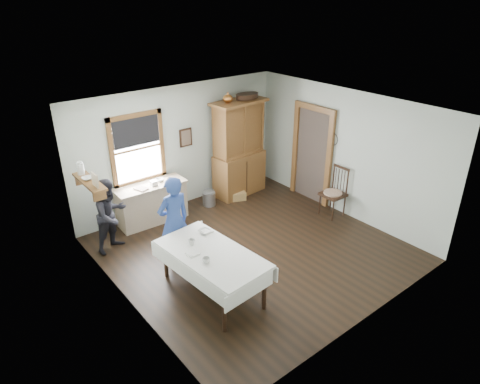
# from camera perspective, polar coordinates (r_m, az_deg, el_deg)

# --- Properties ---
(room) EXTENTS (5.01, 5.01, 2.70)m
(room) POSITION_cam_1_polar(r_m,az_deg,el_deg) (7.57, 1.86, 0.98)
(room) COLOR black
(room) RESTS_ON ground
(window) EXTENTS (1.18, 0.07, 1.48)m
(window) POSITION_cam_1_polar(r_m,az_deg,el_deg) (8.90, -13.56, 6.12)
(window) COLOR white
(window) RESTS_ON room
(doorway) EXTENTS (0.09, 1.14, 2.22)m
(doorway) POSITION_cam_1_polar(r_m,az_deg,el_deg) (9.81, 9.61, 5.36)
(doorway) COLOR #463A32
(doorway) RESTS_ON room
(wall_shelf) EXTENTS (0.24, 1.00, 0.44)m
(wall_shelf) POSITION_cam_1_polar(r_m,az_deg,el_deg) (7.65, -19.58, 1.55)
(wall_shelf) COLOR brown
(wall_shelf) RESTS_ON room
(framed_picture) EXTENTS (0.30, 0.04, 0.40)m
(framed_picture) POSITION_cam_1_polar(r_m,az_deg,el_deg) (9.44, -7.22, 7.20)
(framed_picture) COLOR #301E11
(framed_picture) RESTS_ON room
(rug_beater) EXTENTS (0.01, 0.27, 0.27)m
(rug_beater) POSITION_cam_1_polar(r_m,az_deg,el_deg) (9.29, 12.35, 7.61)
(rug_beater) COLOR black
(rug_beater) RESTS_ON room
(work_counter) EXTENTS (1.49, 0.61, 0.85)m
(work_counter) POSITION_cam_1_polar(r_m,az_deg,el_deg) (9.14, -11.69, -1.45)
(work_counter) COLOR tan
(work_counter) RESTS_ON room
(china_hutch) EXTENTS (1.37, 0.73, 2.25)m
(china_hutch) POSITION_cam_1_polar(r_m,az_deg,el_deg) (9.95, -0.10, 5.80)
(china_hutch) COLOR brown
(china_hutch) RESTS_ON room
(dining_table) EXTENTS (1.15, 1.97, 0.76)m
(dining_table) POSITION_cam_1_polar(r_m,az_deg,el_deg) (6.98, -3.72, -10.66)
(dining_table) COLOR white
(dining_table) RESTS_ON room
(spindle_chair) EXTENTS (0.52, 0.52, 1.10)m
(spindle_chair) POSITION_cam_1_polar(r_m,az_deg,el_deg) (9.34, 12.33, -0.02)
(spindle_chair) COLOR #301E11
(spindle_chair) RESTS_ON room
(pail) EXTENTS (0.31, 0.31, 0.31)m
(pail) POSITION_cam_1_polar(r_m,az_deg,el_deg) (9.76, -4.14, -0.89)
(pail) COLOR #999CA1
(pail) RESTS_ON room
(wicker_basket) EXTENTS (0.39, 0.34, 0.19)m
(wicker_basket) POSITION_cam_1_polar(r_m,az_deg,el_deg) (10.00, -0.20, -0.50)
(wicker_basket) COLOR tan
(wicker_basket) RESTS_ON room
(woman_blue) EXTENTS (0.57, 0.38, 1.55)m
(woman_blue) POSITION_cam_1_polar(r_m,az_deg,el_deg) (7.56, -8.77, -4.27)
(woman_blue) COLOR navy
(woman_blue) RESTS_ON room
(figure_dark) EXTENTS (0.77, 0.68, 1.32)m
(figure_dark) POSITION_cam_1_polar(r_m,az_deg,el_deg) (8.27, -16.77, -3.27)
(figure_dark) COLOR black
(figure_dark) RESTS_ON room
(table_cup_a) EXTENTS (0.13, 0.13, 0.09)m
(table_cup_a) POSITION_cam_1_polar(r_m,az_deg,el_deg) (6.52, -4.53, -9.06)
(table_cup_a) COLOR silver
(table_cup_a) RESTS_ON dining_table
(table_cup_b) EXTENTS (0.12, 0.12, 0.10)m
(table_cup_b) POSITION_cam_1_polar(r_m,az_deg,el_deg) (6.96, -6.46, -6.63)
(table_cup_b) COLOR silver
(table_cup_b) RESTS_ON dining_table
(table_bowl) EXTENTS (0.26, 0.26, 0.06)m
(table_bowl) POSITION_cam_1_polar(r_m,az_deg,el_deg) (7.26, -4.75, -5.25)
(table_bowl) COLOR silver
(table_bowl) RESTS_ON dining_table
(counter_book) EXTENTS (0.22, 0.26, 0.02)m
(counter_book) POSITION_cam_1_polar(r_m,az_deg,el_deg) (8.74, -13.51, 0.21)
(counter_book) COLOR brown
(counter_book) RESTS_ON work_counter
(counter_bowl) EXTENTS (0.24, 0.24, 0.06)m
(counter_bowl) POSITION_cam_1_polar(r_m,az_deg,el_deg) (9.07, -10.69, 1.59)
(counter_bowl) COLOR silver
(counter_bowl) RESTS_ON work_counter
(shelf_bowl) EXTENTS (0.22, 0.22, 0.05)m
(shelf_bowl) POSITION_cam_1_polar(r_m,az_deg,el_deg) (7.66, -19.64, 1.74)
(shelf_bowl) COLOR silver
(shelf_bowl) RESTS_ON wall_shelf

